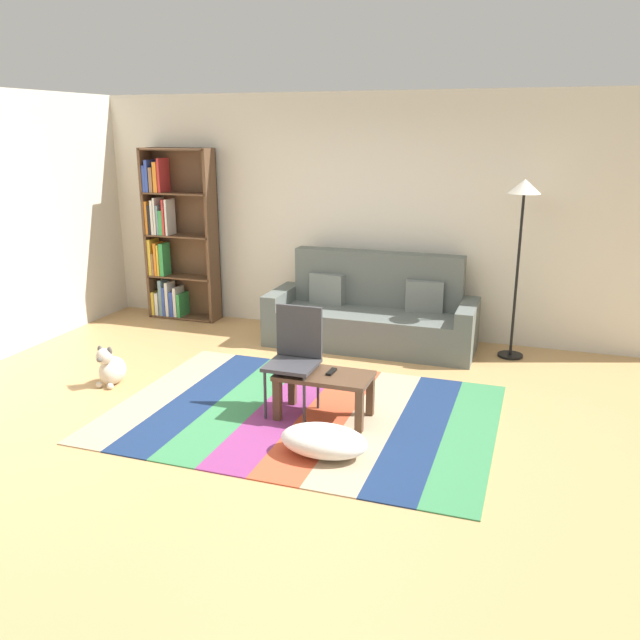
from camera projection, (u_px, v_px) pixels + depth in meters
name	position (u px, v px, depth m)	size (l,w,h in m)	color
ground_plane	(292.00, 414.00, 5.52)	(14.00, 14.00, 0.00)	tan
back_wall	(372.00, 216.00, 7.45)	(6.80, 0.10, 2.70)	silver
left_wall	(15.00, 224.00, 6.88)	(0.10, 5.50, 2.70)	beige
rug	(303.00, 413.00, 5.53)	(3.15, 2.28, 0.01)	tan
couch	(372.00, 315.00, 7.21)	(2.26, 0.80, 1.00)	#59605B
bookshelf	(173.00, 241.00, 8.11)	(0.90, 0.28, 2.09)	brown
coffee_table	(324.00, 382.00, 5.36)	(0.77, 0.42, 0.38)	#513826
pouf	(324.00, 441.00, 4.79)	(0.66, 0.40, 0.22)	white
dog	(111.00, 368.00, 6.12)	(0.22, 0.35, 0.40)	beige
standing_lamp	(523.00, 210.00, 6.49)	(0.32, 0.32, 1.83)	black
tv_remote	(331.00, 372.00, 5.35)	(0.04, 0.15, 0.02)	black
folding_chair	(295.00, 351.00, 5.45)	(0.40, 0.40, 0.90)	#38383D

